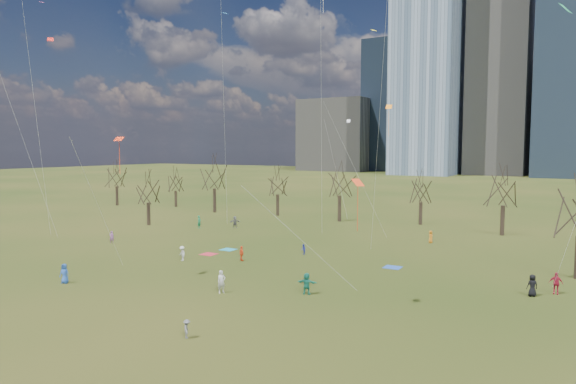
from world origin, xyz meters
The scene contains 20 objects.
ground centered at (0.00, 0.00, 0.00)m, with size 500.00×500.00×0.00m, color black.
downtown_skyline centered at (-2.43, 210.64, 39.01)m, with size 212.50×78.00×118.00m.
bare_tree_row centered at (-0.09, 37.22, 6.12)m, with size 113.04×29.80×9.50m.
blanket_teal centered at (-8.41, 12.93, 0.01)m, with size 1.60×1.50×0.03m, color teal.
blanket_navy centered at (10.56, 13.95, 0.01)m, with size 1.60×1.50×0.03m, color #2248A0.
blanket_crimson centered at (-8.69, 9.82, 0.01)m, with size 1.60×1.50×0.03m, color #B42434.
person_0 centered at (-11.70, -5.73, 0.84)m, with size 0.82×0.54×1.68m, color #2854AF.
person_1 centered at (1.68, -1.34, 0.91)m, with size 0.66×0.43×1.82m, color silver.
person_3 centered at (5.84, -10.15, 0.57)m, with size 0.74×0.43×1.15m, color slate.
person_4 centered at (-3.75, 9.01, 0.76)m, with size 0.89×0.37×1.52m, color #F8491B.
person_5 centered at (7.68, 1.77, 0.86)m, with size 1.59×0.51×1.71m, color #1B7B65.
person_6 centered at (23.08, 10.09, 0.86)m, with size 0.84×0.55×1.72m, color black.
person_7 centered at (-23.07, 9.09, 0.74)m, with size 0.54×0.35×1.47m, color #8C4B97.
person_8 centered at (0.27, 14.85, 0.57)m, with size 0.55×0.43×1.14m, color #262FA6.
person_9 centered at (-9.04, 6.01, 0.75)m, with size 0.97×0.56×1.50m, color silver.
person_10 centered at (24.63, 11.74, 0.87)m, with size 1.02×0.42×1.73m, color #AD1833.
person_11 centered at (-17.17, 26.21, 0.85)m, with size 1.58×0.50×1.70m, color #5C5C60.
person_12 centered at (10.31, 28.69, 0.75)m, with size 0.73×0.48×1.50m, color orange.
person_13 centered at (-21.51, 23.50, 0.90)m, with size 0.66×0.43×1.80m, color #1B7B4B.
kites_airborne centered at (1.88, 11.14, 12.97)m, with size 58.49×44.75×27.94m.
Camera 1 is at (26.37, -33.13, 11.48)m, focal length 32.00 mm.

